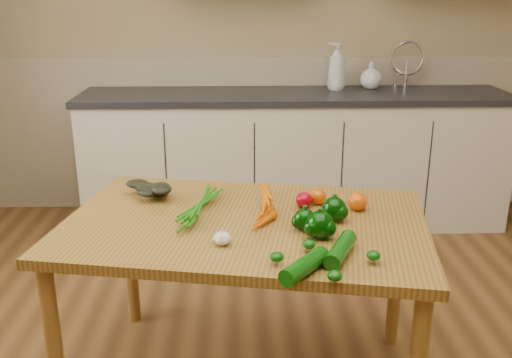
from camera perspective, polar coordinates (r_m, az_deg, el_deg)
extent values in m
cube|color=tan|center=(4.08, 0.74, 14.95)|extent=(4.00, 0.02, 2.60)
cube|color=tan|center=(4.17, 0.72, 4.59)|extent=(3.98, 0.03, 1.10)
cube|color=beige|center=(3.93, 3.81, 1.87)|extent=(2.80, 0.60, 0.86)
cube|color=#252529|center=(3.83, 3.95, 8.34)|extent=(2.84, 0.64, 0.04)
cube|color=#99999E|center=(3.99, 15.32, 7.56)|extent=(0.55, 0.42, 0.10)
cylinder|color=silver|center=(4.13, 14.82, 10.49)|extent=(0.02, 0.02, 0.24)
cube|color=olive|center=(2.16, -1.13, -4.62)|extent=(1.48, 1.10, 0.04)
cylinder|color=olive|center=(2.21, -19.49, -15.93)|extent=(0.06, 0.06, 0.69)
cylinder|color=olive|center=(2.80, -12.44, -7.60)|extent=(0.06, 0.06, 0.69)
cylinder|color=olive|center=(2.65, 13.83, -9.31)|extent=(0.06, 0.06, 0.69)
imported|color=silver|center=(3.95, 8.08, 11.10)|extent=(0.13, 0.13, 0.31)
imported|color=silver|center=(3.98, 7.95, 10.12)|extent=(0.10, 0.10, 0.17)
imported|color=silver|center=(4.03, 11.44, 10.17)|extent=(0.15, 0.15, 0.19)
ellipsoid|color=white|center=(1.95, -3.39, -5.94)|extent=(0.06, 0.06, 0.05)
sphere|color=black|center=(2.06, 4.87, -4.05)|extent=(0.08, 0.08, 0.08)
sphere|color=black|center=(2.15, 7.83, -3.01)|extent=(0.09, 0.09, 0.09)
sphere|color=black|center=(2.00, 6.40, -4.58)|extent=(0.10, 0.10, 0.10)
ellipsoid|color=#950211|center=(2.28, 4.84, -2.10)|extent=(0.07, 0.07, 0.06)
ellipsoid|color=#CD4905|center=(2.32, 6.22, -1.77)|extent=(0.07, 0.07, 0.06)
ellipsoid|color=#CD4905|center=(2.27, 10.14, -2.25)|extent=(0.08, 0.08, 0.07)
cylinder|color=#074107|center=(1.88, 8.46, -7.00)|extent=(0.14, 0.22, 0.06)
cylinder|color=#074107|center=(1.76, 4.90, -8.66)|extent=(0.17, 0.20, 0.06)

